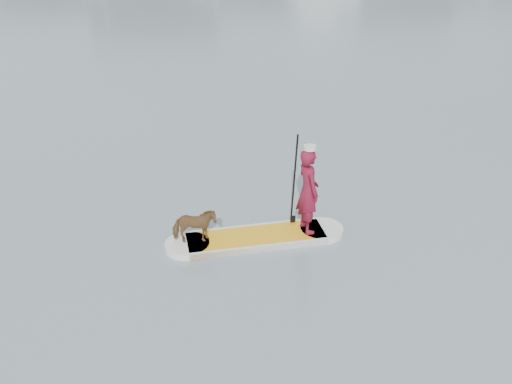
{
  "coord_description": "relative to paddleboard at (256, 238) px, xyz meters",
  "views": [
    {
      "loc": [
        -2.86,
        -12.16,
        5.56
      ],
      "look_at": [
        -2.33,
        -3.38,
        1.0
      ],
      "focal_mm": 40.0,
      "sensor_mm": 36.0,
      "label": 1
    }
  ],
  "objects": [
    {
      "name": "ground",
      "position": [
        2.33,
        3.38,
        -0.06
      ],
      "size": [
        140.0,
        140.0,
        0.0
      ],
      "primitive_type": "plane",
      "color": "slate",
      "rests_on": "ground"
    },
    {
      "name": "paddleboard",
      "position": [
        0.0,
        0.0,
        0.0
      ],
      "size": [
        3.27,
        1.17,
        0.12
      ],
      "rotation": [
        0.0,
        0.0,
        0.15
      ],
      "color": "#ECA916",
      "rests_on": "ground"
    },
    {
      "name": "paddler",
      "position": [
        0.94,
        0.14,
        0.86
      ],
      "size": [
        0.53,
        0.67,
        1.6
      ],
      "primitive_type": "imported",
      "rotation": [
        0.0,
        0.0,
        1.85
      ],
      "color": "maroon",
      "rests_on": "paddleboard"
    },
    {
      "name": "white_cap",
      "position": [
        0.94,
        0.14,
        1.69
      ],
      "size": [
        0.22,
        0.22,
        0.07
      ],
      "primitive_type": "cylinder",
      "color": "silver",
      "rests_on": "paddler"
    },
    {
      "name": "dog",
      "position": [
        -1.09,
        -0.16,
        0.39
      ],
      "size": [
        0.8,
        0.42,
        0.65
      ],
      "primitive_type": "imported",
      "rotation": [
        0.0,
        0.0,
        1.66
      ],
      "color": "brown",
      "rests_on": "paddleboard"
    },
    {
      "name": "paddle",
      "position": [
        0.72,
        0.42,
        0.74
      ],
      "size": [
        0.1,
        0.3,
        2.0
      ],
      "rotation": [
        0.0,
        0.0,
        0.15
      ],
      "color": "black",
      "rests_on": "ground"
    }
  ]
}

